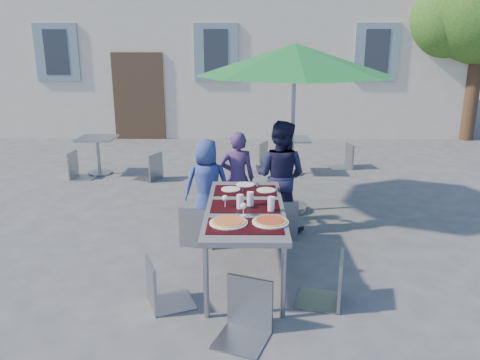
{
  "coord_description": "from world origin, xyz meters",
  "views": [
    {
      "loc": [
        0.76,
        -4.61,
        2.35
      ],
      "look_at": [
        0.69,
        0.85,
        0.78
      ],
      "focal_mm": 35.0,
      "sensor_mm": 36.0,
      "label": 1
    }
  ],
  "objects_px": {
    "chair_1": "(237,190)",
    "chair_2": "(281,195)",
    "pizza_near_right": "(270,221)",
    "bg_chair_l_1": "(268,140)",
    "child_1": "(237,178)",
    "child_0": "(207,185)",
    "cafe_table_1": "(292,151)",
    "bg_chair_r_0": "(150,151)",
    "dining_table": "(245,211)",
    "chair_0": "(198,202)",
    "pizza_near_left": "(229,222)",
    "child_2": "(280,176)",
    "chair_5": "(246,277)",
    "cafe_table_0": "(98,150)",
    "chair_3": "(160,255)",
    "chair_4": "(331,250)",
    "patio_umbrella": "(295,61)",
    "bg_chair_l_0": "(77,149)",
    "bg_chair_r_1": "(346,141)"
  },
  "relations": [
    {
      "from": "chair_0",
      "to": "chair_4",
      "type": "relative_size",
      "value": 1.01
    },
    {
      "from": "child_2",
      "to": "child_1",
      "type": "bearing_deg",
      "value": 3.03
    },
    {
      "from": "chair_2",
      "to": "bg_chair_l_1",
      "type": "distance_m",
      "value": 3.66
    },
    {
      "from": "child_0",
      "to": "bg_chair_l_0",
      "type": "relative_size",
      "value": 1.3
    },
    {
      "from": "chair_3",
      "to": "chair_4",
      "type": "distance_m",
      "value": 1.57
    },
    {
      "from": "pizza_near_left",
      "to": "chair_2",
      "type": "bearing_deg",
      "value": 67.75
    },
    {
      "from": "chair_5",
      "to": "bg_chair_l_0",
      "type": "height_order",
      "value": "bg_chair_l_0"
    },
    {
      "from": "pizza_near_right",
      "to": "child_0",
      "type": "relative_size",
      "value": 0.28
    },
    {
      "from": "cafe_table_0",
      "to": "child_2",
      "type": "bearing_deg",
      "value": -40.24
    },
    {
      "from": "chair_2",
      "to": "chair_5",
      "type": "distance_m",
      "value": 2.13
    },
    {
      "from": "child_1",
      "to": "bg_chair_l_1",
      "type": "height_order",
      "value": "child_1"
    },
    {
      "from": "bg_chair_r_1",
      "to": "bg_chair_l_1",
      "type": "bearing_deg",
      "value": 176.51
    },
    {
      "from": "chair_3",
      "to": "bg_chair_l_0",
      "type": "distance_m",
      "value": 4.97
    },
    {
      "from": "chair_0",
      "to": "chair_3",
      "type": "bearing_deg",
      "value": -98.34
    },
    {
      "from": "pizza_near_right",
      "to": "chair_2",
      "type": "height_order",
      "value": "chair_2"
    },
    {
      "from": "child_2",
      "to": "chair_5",
      "type": "relative_size",
      "value": 1.58
    },
    {
      "from": "chair_1",
      "to": "bg_chair_l_0",
      "type": "xyz_separation_m",
      "value": [
        -2.98,
        2.55,
        -0.02
      ]
    },
    {
      "from": "dining_table",
      "to": "bg_chair_r_1",
      "type": "bearing_deg",
      "value": 66.48
    },
    {
      "from": "patio_umbrella",
      "to": "chair_0",
      "type": "bearing_deg",
      "value": -134.74
    },
    {
      "from": "chair_1",
      "to": "patio_umbrella",
      "type": "xyz_separation_m",
      "value": [
        0.77,
        0.8,
        1.58
      ]
    },
    {
      "from": "child_2",
      "to": "cafe_table_0",
      "type": "bearing_deg",
      "value": -15.53
    },
    {
      "from": "pizza_near_right",
      "to": "child_2",
      "type": "bearing_deg",
      "value": 83.12
    },
    {
      "from": "cafe_table_1",
      "to": "chair_1",
      "type": "bearing_deg",
      "value": -108.66
    },
    {
      "from": "child_1",
      "to": "cafe_table_0",
      "type": "relative_size",
      "value": 1.79
    },
    {
      "from": "chair_3",
      "to": "chair_5",
      "type": "height_order",
      "value": "chair_5"
    },
    {
      "from": "cafe_table_0",
      "to": "bg_chair_r_0",
      "type": "relative_size",
      "value": 0.77
    },
    {
      "from": "chair_1",
      "to": "dining_table",
      "type": "bearing_deg",
      "value": -84.99
    },
    {
      "from": "chair_0",
      "to": "chair_5",
      "type": "relative_size",
      "value": 1.03
    },
    {
      "from": "pizza_near_right",
      "to": "chair_5",
      "type": "xyz_separation_m",
      "value": [
        -0.23,
        -0.66,
        -0.23
      ]
    },
    {
      "from": "pizza_near_right",
      "to": "bg_chair_l_1",
      "type": "xyz_separation_m",
      "value": [
        0.21,
        5.09,
        -0.23
      ]
    },
    {
      "from": "chair_5",
      "to": "bg_chair_l_0",
      "type": "xyz_separation_m",
      "value": [
        -3.09,
        4.85,
        0.01
      ]
    },
    {
      "from": "child_1",
      "to": "chair_2",
      "type": "bearing_deg",
      "value": 136.4
    },
    {
      "from": "chair_0",
      "to": "pizza_near_left",
      "type": "bearing_deg",
      "value": -71.22
    },
    {
      "from": "child_0",
      "to": "child_1",
      "type": "xyz_separation_m",
      "value": [
        0.39,
        0.22,
        0.03
      ]
    },
    {
      "from": "child_1",
      "to": "cafe_table_1",
      "type": "height_order",
      "value": "child_1"
    },
    {
      "from": "dining_table",
      "to": "bg_chair_r_0",
      "type": "height_order",
      "value": "bg_chair_r_0"
    },
    {
      "from": "child_0",
      "to": "bg_chair_r_0",
      "type": "relative_size",
      "value": 1.31
    },
    {
      "from": "chair_2",
      "to": "bg_chair_r_0",
      "type": "height_order",
      "value": "chair_2"
    },
    {
      "from": "child_0",
      "to": "chair_2",
      "type": "xyz_separation_m",
      "value": [
        0.94,
        -0.31,
        -0.03
      ]
    },
    {
      "from": "pizza_near_right",
      "to": "bg_chair_r_0",
      "type": "relative_size",
      "value": 0.37
    },
    {
      "from": "child_0",
      "to": "bg_chair_r_0",
      "type": "distance_m",
      "value": 2.66
    },
    {
      "from": "patio_umbrella",
      "to": "bg_chair_r_0",
      "type": "bearing_deg",
      "value": 144.98
    },
    {
      "from": "chair_1",
      "to": "chair_2",
      "type": "bearing_deg",
      "value": -21.31
    },
    {
      "from": "pizza_near_left",
      "to": "pizza_near_right",
      "type": "xyz_separation_m",
      "value": [
        0.39,
        0.02,
        -0.0
      ]
    },
    {
      "from": "chair_1",
      "to": "chair_2",
      "type": "height_order",
      "value": "chair_2"
    },
    {
      "from": "child_2",
      "to": "cafe_table_0",
      "type": "height_order",
      "value": "child_2"
    },
    {
      "from": "pizza_near_right",
      "to": "chair_2",
      "type": "xyz_separation_m",
      "value": [
        0.2,
        1.42,
        -0.2
      ]
    },
    {
      "from": "chair_1",
      "to": "chair_3",
      "type": "bearing_deg",
      "value": -109.98
    },
    {
      "from": "bg_chair_l_1",
      "to": "pizza_near_left",
      "type": "bearing_deg",
      "value": -96.73
    },
    {
      "from": "pizza_near_left",
      "to": "child_2",
      "type": "relative_size",
      "value": 0.25
    }
  ]
}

